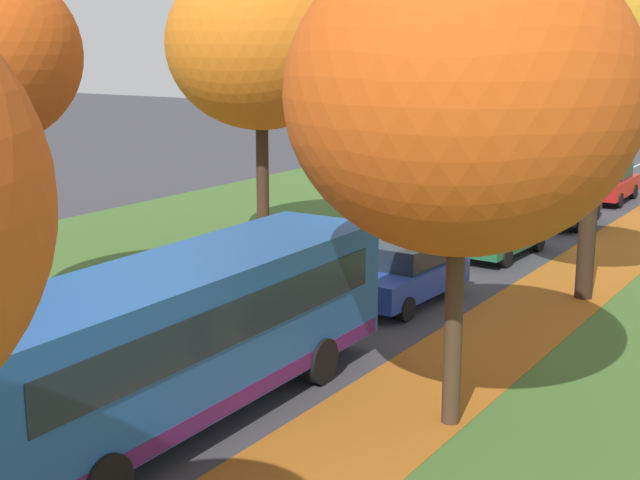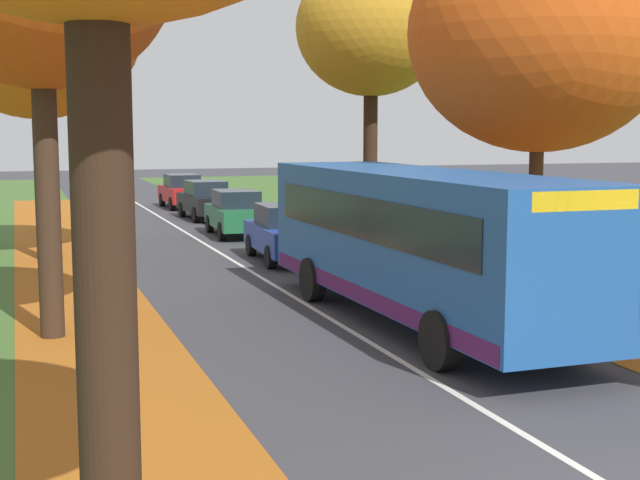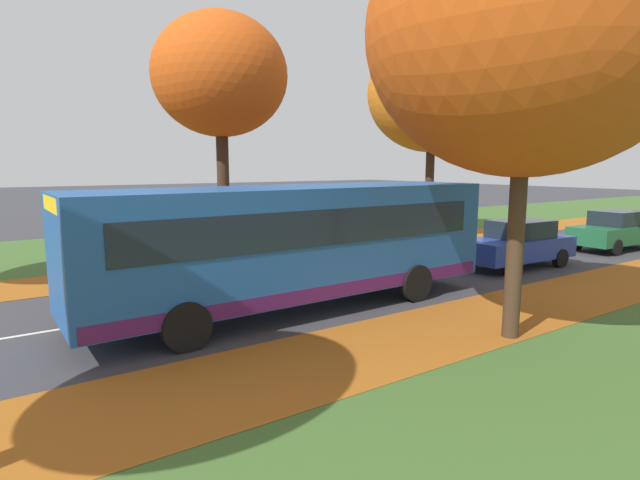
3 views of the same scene
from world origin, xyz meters
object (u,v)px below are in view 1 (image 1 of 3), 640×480
object	(u,v)px
tree_right_near	(461,96)
car_black_third_in_line	(567,203)
tree_left_mid	(261,44)
car_red_fourth_in_line	(609,183)
car_green_following	(501,231)
tree_right_mid	(601,34)
bus	(182,333)
car_blue_lead	(406,274)

from	to	relation	value
tree_right_near	car_black_third_in_line	size ratio (longest dim) A/B	2.05
tree_left_mid	car_red_fourth_in_line	world-z (taller)	tree_left_mid
car_green_following	car_black_third_in_line	size ratio (longest dim) A/B	1.00
tree_right_mid	bus	xyz separation A→B (m)	(-3.83, -11.98, -5.34)
car_blue_lead	car_black_third_in_line	distance (m)	12.72
tree_left_mid	car_black_third_in_line	distance (m)	13.63
tree_right_near	car_red_fourth_in_line	size ratio (longest dim) A/B	2.06
tree_right_mid	car_black_third_in_line	distance (m)	12.02
bus	car_black_third_in_line	bearing A→B (deg)	89.31
tree_right_near	bus	distance (m)	6.53
tree_right_mid	car_green_following	bearing A→B (deg)	137.85
tree_right_near	car_blue_lead	distance (m)	9.20
bus	car_red_fourth_in_line	xyz separation A→B (m)	(0.28, 27.37, -0.89)
tree_right_mid	car_blue_lead	distance (m)	7.94
car_blue_lead	car_red_fourth_in_line	size ratio (longest dim) A/B	1.01
car_red_fourth_in_line	tree_right_near	bearing A→B (deg)	-81.00
tree_right_near	car_red_fourth_in_line	bearing A→B (deg)	99.00
car_red_fourth_in_line	tree_left_mid	bearing A→B (deg)	-113.57
car_green_following	car_blue_lead	bearing A→B (deg)	-90.87
tree_right_mid	car_blue_lead	size ratio (longest dim) A/B	2.18
car_blue_lead	car_red_fourth_in_line	world-z (taller)	same
tree_left_mid	car_green_following	world-z (taller)	tree_left_mid
car_black_third_in_line	bus	bearing A→B (deg)	-90.69
tree_right_mid	bus	world-z (taller)	tree_right_mid
tree_right_near	car_black_third_in_line	world-z (taller)	tree_right_near
bus	car_red_fourth_in_line	size ratio (longest dim) A/B	2.47
tree_right_near	car_black_third_in_line	xyz separation A→B (m)	(-3.95, 19.05, -5.17)
bus	car_green_following	bearing A→B (deg)	89.70
tree_left_mid	tree_right_near	size ratio (longest dim) A/B	1.08
car_green_following	car_red_fourth_in_line	distance (m)	12.00
tree_left_mid	bus	xyz separation A→B (m)	(6.65, -11.48, -5.05)
bus	car_green_following	xyz separation A→B (m)	(0.08, 15.38, -0.89)
car_blue_lead	car_green_following	distance (m)	6.48
car_black_third_in_line	tree_left_mid	bearing A→B (deg)	-124.30
car_blue_lead	bus	bearing A→B (deg)	-89.89
bus	car_black_third_in_line	size ratio (longest dim) A/B	2.45
bus	car_green_following	world-z (taller)	bus
tree_left_mid	car_blue_lead	size ratio (longest dim) A/B	2.21
car_blue_lead	tree_right_near	bearing A→B (deg)	-56.26
car_red_fourth_in_line	tree_right_mid	bearing A→B (deg)	-77.00
car_black_third_in_line	car_red_fourth_in_line	distance (m)	5.75
car_blue_lead	tree_right_mid	bearing A→B (deg)	38.69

